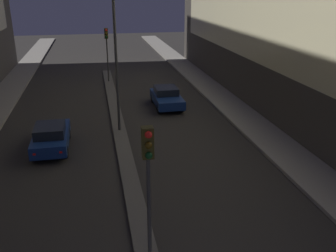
{
  "coord_description": "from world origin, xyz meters",
  "views": [
    {
      "loc": [
        -1.29,
        -5.58,
        8.42
      ],
      "look_at": [
        2.85,
        15.0,
        0.5
      ],
      "focal_mm": 40.0,
      "sensor_mm": 36.0,
      "label": 1
    }
  ],
  "objects_px": {
    "traffic_light_mid": "(107,43)",
    "street_lamp": "(114,24)",
    "traffic_light_near": "(148,170)",
    "car_left_lane": "(51,136)",
    "car_right_lane": "(167,97)"
  },
  "relations": [
    {
      "from": "traffic_light_mid",
      "to": "car_right_lane",
      "type": "xyz_separation_m",
      "value": [
        3.81,
        -8.21,
        -2.88
      ]
    },
    {
      "from": "car_right_lane",
      "to": "traffic_light_mid",
      "type": "bearing_deg",
      "value": 114.89
    },
    {
      "from": "traffic_light_mid",
      "to": "car_right_lane",
      "type": "bearing_deg",
      "value": -65.11
    },
    {
      "from": "car_left_lane",
      "to": "traffic_light_mid",
      "type": "bearing_deg",
      "value": 75.27
    },
    {
      "from": "street_lamp",
      "to": "car_right_lane",
      "type": "xyz_separation_m",
      "value": [
        3.81,
        4.43,
        -5.66
      ]
    },
    {
      "from": "traffic_light_near",
      "to": "car_left_lane",
      "type": "bearing_deg",
      "value": 110.09
    },
    {
      "from": "street_lamp",
      "to": "car_left_lane",
      "type": "relative_size",
      "value": 2.16
    },
    {
      "from": "car_left_lane",
      "to": "car_right_lane",
      "type": "distance_m",
      "value": 9.87
    },
    {
      "from": "traffic_light_mid",
      "to": "car_right_lane",
      "type": "relative_size",
      "value": 1.14
    },
    {
      "from": "traffic_light_mid",
      "to": "street_lamp",
      "type": "xyz_separation_m",
      "value": [
        0.0,
        -12.64,
        2.77
      ]
    },
    {
      "from": "traffic_light_mid",
      "to": "car_right_lane",
      "type": "height_order",
      "value": "traffic_light_mid"
    },
    {
      "from": "traffic_light_near",
      "to": "car_left_lane",
      "type": "relative_size",
      "value": 1.12
    },
    {
      "from": "traffic_light_mid",
      "to": "car_left_lane",
      "type": "distance_m",
      "value": 15.25
    },
    {
      "from": "car_left_lane",
      "to": "car_right_lane",
      "type": "xyz_separation_m",
      "value": [
        7.61,
        6.28,
        -0.02
      ]
    },
    {
      "from": "traffic_light_near",
      "to": "car_right_lane",
      "type": "bearing_deg",
      "value": 77.15
    }
  ]
}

